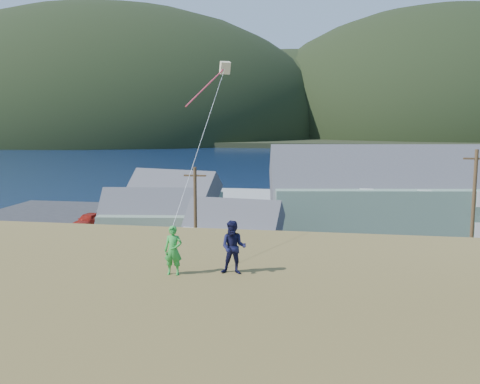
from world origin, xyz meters
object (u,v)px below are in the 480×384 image
shed_palegreen_far (172,198)px  lodge (437,197)px  shed_white (233,234)px  shed_palegreen_near (147,219)px  kite_flyer_green (173,250)px  kite_flyer_navy (234,247)px  wharf (242,198)px

shed_palegreen_far → lodge: bearing=3.4°
lodge → shed_white: bearing=-158.2°
lodge → shed_palegreen_near: 27.91m
shed_white → kite_flyer_green: size_ratio=5.63×
shed_palegreen_near → kite_flyer_navy: (14.11, -31.80, 5.61)m
lodge → kite_flyer_green: size_ratio=21.76×
wharf → kite_flyer_navy: size_ratio=15.66×
shed_palegreen_near → shed_white: 10.44m
lodge → shed_white: lodge is taller
wharf → kite_flyer_navy: (9.45, -59.02, 7.58)m
wharf → shed_white: 32.64m
lodge → kite_flyer_navy: size_ratio=19.91×
shed_white → shed_palegreen_far: size_ratio=0.72×
lodge → kite_flyer_navy: lodge is taller
wharf → shed_white: shed_white is taller
kite_flyer_navy → wharf: bearing=98.4°
wharf → kite_flyer_green: size_ratio=17.12×
shed_palegreen_far → kite_flyer_green: 45.67m
shed_palegreen_near → kite_flyer_navy: size_ratio=5.67×
shed_palegreen_near → shed_palegreen_far: (-0.96, 11.19, 0.33)m
shed_palegreen_near → kite_flyer_green: size_ratio=6.20×
kite_flyer_green → shed_palegreen_near: bearing=109.6°
shed_palegreen_near → lodge: bearing=4.6°
shed_white → kite_flyer_green: 27.89m
wharf → shed_palegreen_near: 27.69m
lodge → shed_white: (-18.10, -10.82, -1.91)m
shed_palegreen_near → kite_flyer_navy: bearing=-73.5°
kite_flyer_green → kite_flyer_navy: (1.80, 0.40, 0.07)m
wharf → kite_flyer_green: kite_flyer_green is taller
wharf → lodge: bearing=-43.5°
lodge → shed_white: size_ratio=3.87×
kite_flyer_green → wharf: bearing=96.0°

